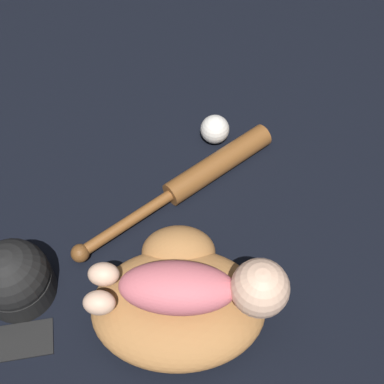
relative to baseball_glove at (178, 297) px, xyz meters
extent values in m
plane|color=black|center=(0.03, -0.01, -0.05)|extent=(6.00, 6.00, 0.00)
ellipsoid|color=#A8703D|center=(0.00, -0.02, 0.00)|extent=(0.36, 0.28, 0.10)
ellipsoid|color=#A8703D|center=(0.01, 0.10, 0.00)|extent=(0.16, 0.13, 0.10)
ellipsoid|color=#D16670|center=(0.00, -0.02, 0.09)|extent=(0.22, 0.13, 0.08)
sphere|color=beige|center=(0.14, -0.04, 0.10)|extent=(0.11, 0.11, 0.11)
ellipsoid|color=beige|center=(-0.13, 0.03, 0.07)|extent=(0.07, 0.05, 0.04)
ellipsoid|color=beige|center=(-0.14, -0.03, 0.07)|extent=(0.07, 0.05, 0.04)
cylinder|color=brown|center=(0.12, 0.33, -0.02)|extent=(0.27, 0.20, 0.05)
cylinder|color=brown|center=(-0.10, 0.19, -0.02)|extent=(0.21, 0.15, 0.02)
sphere|color=brown|center=(-0.20, 0.13, -0.02)|extent=(0.04, 0.04, 0.04)
sphere|color=white|center=(0.13, 0.43, -0.01)|extent=(0.07, 0.07, 0.07)
cylinder|color=black|center=(-0.32, 0.07, -0.02)|extent=(0.14, 0.14, 0.06)
sphere|color=black|center=(-0.32, 0.07, 0.02)|extent=(0.14, 0.14, 0.14)
cube|color=black|center=(-0.31, -0.04, -0.05)|extent=(0.13, 0.08, 0.01)
camera|label=1|loc=(-0.02, -0.42, 0.97)|focal=50.00mm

